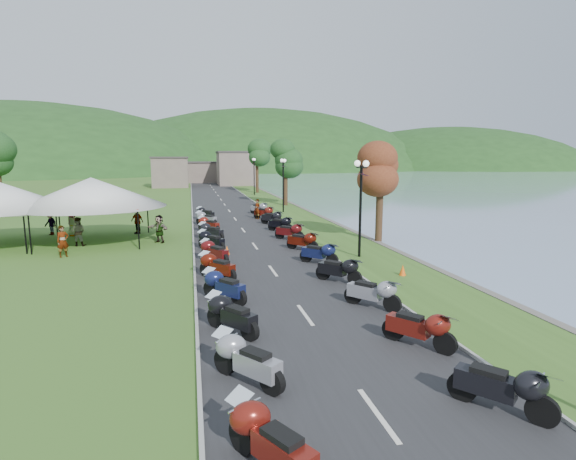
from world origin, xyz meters
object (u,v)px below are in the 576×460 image
pedestrian_a (64,257)px  pedestrian_b (79,246)px  vendor_tent_main (93,210)px  pedestrian_c (51,235)px

pedestrian_a → pedestrian_b: 3.04m
vendor_tent_main → pedestrian_b: 2.40m
vendor_tent_main → pedestrian_a: size_ratio=3.49×
vendor_tent_main → pedestrian_a: vendor_tent_main is taller
pedestrian_c → pedestrian_a: bearing=-32.3°
pedestrian_b → pedestrian_c: 5.28m
vendor_tent_main → pedestrian_b: bearing=-121.1°
vendor_tent_main → pedestrian_c: (-3.44, 3.37, -2.00)m
pedestrian_a → pedestrian_c: pedestrian_a is taller
pedestrian_c → pedestrian_b: bearing=-20.4°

